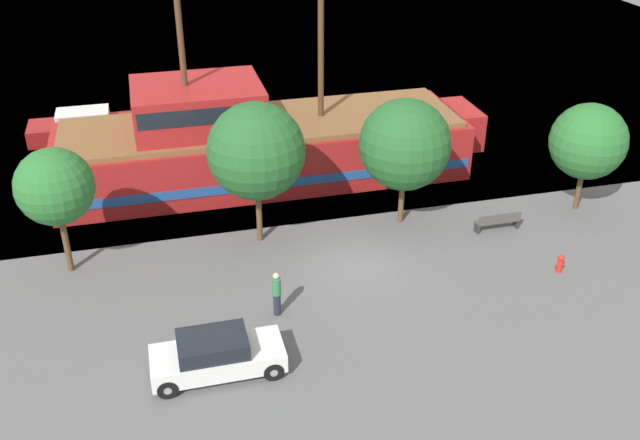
{
  "coord_description": "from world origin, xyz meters",
  "views": [
    {
      "loc": [
        -7.47,
        -22.97,
        15.61
      ],
      "look_at": [
        -1.12,
        2.0,
        1.2
      ],
      "focal_mm": 40.0,
      "sensor_mm": 36.0,
      "label": 1
    }
  ],
  "objects": [
    {
      "name": "water_surface",
      "position": [
        0.0,
        44.0,
        0.0
      ],
      "size": [
        80.0,
        80.0,
        0.0
      ],
      "primitive_type": "plane",
      "color": "teal",
      "rests_on": "ground"
    },
    {
      "name": "bench_promenade_east",
      "position": [
        6.7,
        1.29,
        0.45
      ],
      "size": [
        1.99,
        0.45,
        0.85
      ],
      "color": "#4C4742",
      "rests_on": "ground_plane"
    },
    {
      "name": "tree_row_west",
      "position": [
        11.16,
        2.28,
        3.33
      ],
      "size": [
        3.38,
        3.38,
        5.02
      ],
      "color": "brown",
      "rests_on": "ground_plane"
    },
    {
      "name": "tree_row_mideast",
      "position": [
        -3.49,
        3.05,
        4.12
      ],
      "size": [
        3.98,
        3.98,
        6.11
      ],
      "color": "brown",
      "rests_on": "ground_plane"
    },
    {
      "name": "fire_hydrant",
      "position": [
        7.58,
        -2.33,
        0.41
      ],
      "size": [
        0.42,
        0.25,
        0.76
      ],
      "color": "red",
      "rests_on": "ground_plane"
    },
    {
      "name": "ground_plane",
      "position": [
        0.0,
        0.0,
        0.0
      ],
      "size": [
        160.0,
        160.0,
        0.0
      ],
      "primitive_type": "plane",
      "color": "#5B5B5E"
    },
    {
      "name": "tree_row_midwest",
      "position": [
        2.87,
        3.11,
        3.71
      ],
      "size": [
        3.93,
        3.93,
        5.68
      ],
      "color": "brown",
      "rests_on": "ground_plane"
    },
    {
      "name": "parked_car_curb_front",
      "position": [
        -6.3,
        -4.93,
        0.71
      ],
      "size": [
        4.26,
        1.78,
        1.44
      ],
      "color": "white",
      "rests_on": "ground_plane"
    },
    {
      "name": "tree_row_east",
      "position": [
        -11.21,
        2.57,
        3.7
      ],
      "size": [
        2.96,
        2.96,
        5.2
      ],
      "color": "brown",
      "rests_on": "ground_plane"
    },
    {
      "name": "pedestrian_walking_near",
      "position": [
        -3.81,
        -2.32,
        0.9
      ],
      "size": [
        0.32,
        0.32,
        1.77
      ],
      "color": "#232838",
      "rests_on": "ground_plane"
    },
    {
      "name": "moored_boat_dockside",
      "position": [
        -10.63,
        16.69,
        0.61
      ],
      "size": [
        7.12,
        2.3,
        1.58
      ],
      "color": "maroon",
      "rests_on": "water_surface"
    },
    {
      "name": "pirate_ship",
      "position": [
        -2.52,
        9.16,
        1.86
      ],
      "size": [
        21.15,
        5.88,
        10.41
      ],
      "color": "#A31E1E",
      "rests_on": "water_surface"
    }
  ]
}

